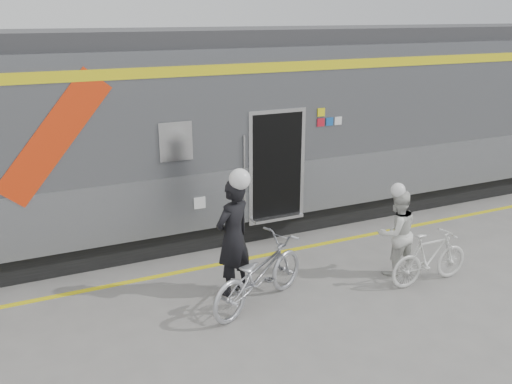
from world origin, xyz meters
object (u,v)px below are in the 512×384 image
man (233,237)px  bicycle_right (430,258)px  bicycle_left (259,274)px  woman (396,233)px

man → bicycle_right: 3.36m
man → bicycle_left: size_ratio=0.95×
bicycle_left → bicycle_right: bearing=-125.5°
bicycle_left → woman: bearing=-114.9°
man → bicycle_right: man is taller
man → woman: 2.90m
man → bicycle_right: (3.14, -1.10, -0.51)m
man → bicycle_right: size_ratio=1.26×
woman → bicycle_right: woman is taller
bicycle_left → woman: (2.64, 0.00, 0.23)m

